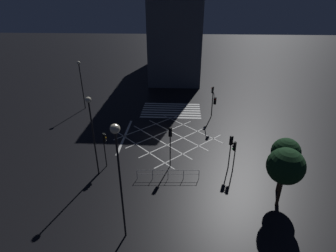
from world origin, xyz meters
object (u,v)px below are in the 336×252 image
Objects in this scene: traffic_light_median_north at (170,139)px; traffic_light_nw_cross at (231,145)px; street_lamp_east at (80,75)px; street_tree_near at (286,166)px; traffic_light_sw_cross at (214,101)px; traffic_light_nw_main at (234,150)px; traffic_light_ne_main at (105,143)px; street_tree_far at (286,152)px; traffic_light_sw_main at (212,95)px; street_lamp_west at (91,121)px; street_lamp_far at (118,156)px.

traffic_light_median_north reaches higher than traffic_light_nw_cross.
street_lamp_east is 1.35× the size of street_tree_near.
traffic_light_sw_cross is (0.60, -11.14, 0.43)m from traffic_light_nw_cross.
traffic_light_median_north is at bearing -5.63° from traffic_light_nw_main.
street_lamp_east reaches higher than traffic_light_ne_main.
street_tree_near reaches higher than traffic_light_sw_cross.
street_tree_far reaches higher than traffic_light_ne_main.
traffic_light_sw_main is 13.76m from traffic_light_nw_main.
traffic_light_nw_cross is at bearing 3.08° from traffic_light_sw_cross.
traffic_light_nw_main is at bearing 4.33° from traffic_light_sw_cross.
street_tree_far is (-3.68, 2.79, 1.68)m from traffic_light_nw_main.
traffic_light_sw_cross is 0.52× the size of street_lamp_west.
traffic_light_sw_cross is 0.78× the size of street_tree_far.
traffic_light_ne_main is 16.66m from traffic_light_sw_cross.
street_tree_near is (-3.95, 18.38, 0.79)m from traffic_light_sw_main.
street_tree_far reaches higher than traffic_light_nw_cross.
street_lamp_east is at bearing 43.72° from traffic_light_median_north.
traffic_light_sw_cross is (-11.99, -11.56, 0.34)m from traffic_light_ne_main.
street_lamp_far is at bearing 24.15° from street_tree_far.
traffic_light_sw_cross is 18.15m from street_lamp_west.
traffic_light_nw_cross is at bearing 1.92° from traffic_light_ne_main.
street_lamp_west reaches higher than traffic_light_nw_cross.
street_lamp_east is 18.15m from street_lamp_west.
street_lamp_far is (8.28, 20.25, 3.90)m from traffic_light_sw_cross.
street_lamp_east is at bearing -66.79° from street_lamp_west.
traffic_light_ne_main is at bearing -66.90° from street_lamp_far.
traffic_light_ne_main is 10.36m from street_lamp_far.
traffic_light_sw_cross reaches higher than traffic_light_nw_main.
street_tree_near is at bearing -147.38° from traffic_light_nw_cross.
street_tree_near is at bearing 13.56° from traffic_light_sw_cross.
traffic_light_nw_cross is 5.40m from street_tree_far.
traffic_light_sw_main is at bearing 2.61° from traffic_light_nw_cross.
traffic_light_sw_cross is at bearing 43.96° from traffic_light_ne_main.
traffic_light_sw_main reaches higher than traffic_light_ne_main.
traffic_light_sw_main reaches higher than traffic_light_sw_cross.
traffic_light_nw_cross is at bearing -63.17° from traffic_light_nw_main.
traffic_light_ne_main is (11.99, 13.56, -0.43)m from traffic_light_sw_main.
traffic_light_nw_cross is (-6.02, 0.05, -0.49)m from traffic_light_median_north.
traffic_light_median_north is 12.34m from traffic_light_sw_cross.
traffic_light_nw_cross reaches higher than traffic_light_nw_main.
street_lamp_west reaches higher than traffic_light_sw_cross.
street_tree_far reaches higher than traffic_light_median_north.
traffic_light_median_north is at bearing 67.52° from traffic_light_sw_main.
traffic_light_nw_main is 25.95m from street_lamp_east.
traffic_light_ne_main is 0.48× the size of street_lamp_west.
street_lamp_far is 14.36m from street_tree_far.
street_lamp_east reaches higher than street_tree_far.
traffic_light_ne_main is at bearing 116.59° from street_lamp_east.
street_lamp_far is at bearing 162.67° from traffic_light_median_north.
street_lamp_east is (20.58, -15.55, 2.85)m from traffic_light_nw_main.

